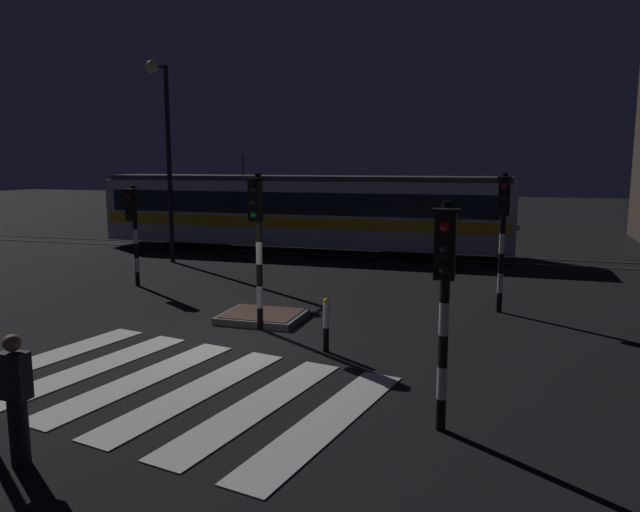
% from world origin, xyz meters
% --- Properties ---
extents(ground_plane, '(120.00, 120.00, 0.00)m').
position_xyz_m(ground_plane, '(0.00, 0.00, 0.00)').
color(ground_plane, black).
extents(rail_near, '(80.00, 0.12, 0.03)m').
position_xyz_m(rail_near, '(0.00, 12.62, 0.01)').
color(rail_near, '#59595E').
rests_on(rail_near, ground).
extents(rail_far, '(80.00, 0.12, 0.03)m').
position_xyz_m(rail_far, '(0.00, 14.05, 0.01)').
color(rail_far, '#59595E').
rests_on(rail_far, ground).
extents(crosswalk_zebra, '(7.58, 5.65, 0.02)m').
position_xyz_m(crosswalk_zebra, '(0.00, -2.40, 0.01)').
color(crosswalk_zebra, silver).
rests_on(crosswalk_zebra, ground).
extents(traffic_island, '(1.94, 1.59, 0.18)m').
position_xyz_m(traffic_island, '(-0.14, 2.18, 0.09)').
color(traffic_island, slate).
rests_on(traffic_island, ground).
extents(traffic_light_corner_near_right, '(0.36, 0.42, 3.29)m').
position_xyz_m(traffic_light_corner_near_right, '(4.67, -2.83, 2.17)').
color(traffic_light_corner_near_right, black).
rests_on(traffic_light_corner_near_right, ground).
extents(traffic_light_median_centre, '(0.36, 0.42, 3.56)m').
position_xyz_m(traffic_light_median_centre, '(0.14, 1.29, 2.35)').
color(traffic_light_median_centre, black).
rests_on(traffic_light_median_centre, ground).
extents(traffic_light_corner_far_left, '(0.36, 0.42, 3.11)m').
position_xyz_m(traffic_light_corner_far_left, '(-5.43, 4.75, 2.05)').
color(traffic_light_corner_far_left, black).
rests_on(traffic_light_corner_far_left, ground).
extents(traffic_light_corner_far_right, '(0.36, 0.42, 3.55)m').
position_xyz_m(traffic_light_corner_far_right, '(5.37, 4.61, 2.34)').
color(traffic_light_corner_far_right, black).
rests_on(traffic_light_corner_far_right, ground).
extents(street_lamp_trackside_left, '(0.44, 1.21, 7.38)m').
position_xyz_m(street_lamp_trackside_left, '(-6.78, 8.95, 4.66)').
color(street_lamp_trackside_left, black).
rests_on(street_lamp_trackside_left, ground).
extents(tram, '(17.82, 2.58, 4.15)m').
position_xyz_m(tram, '(-2.98, 13.33, 1.75)').
color(tram, silver).
rests_on(tram, ground).
extents(pedestrian_waiting_at_kerb, '(0.36, 0.24, 1.71)m').
position_xyz_m(pedestrian_waiting_at_kerb, '(-0.33, -5.34, 0.88)').
color(pedestrian_waiting_at_kerb, black).
rests_on(pedestrian_waiting_at_kerb, ground).
extents(bollard_island_edge, '(0.12, 0.12, 1.11)m').
position_xyz_m(bollard_island_edge, '(2.06, 0.25, 0.56)').
color(bollard_island_edge, black).
rests_on(bollard_island_edge, ground).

